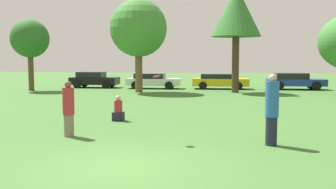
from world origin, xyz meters
The scene contains 12 objects.
ground_plane centered at (0.00, 0.00, 0.00)m, with size 120.00×120.00×0.00m, color #3D6B2D.
person_thrower centered at (-2.47, 2.97, 0.85)m, with size 0.35×0.35×1.69m.
person_catcher centered at (3.48, 2.62, 0.98)m, with size 0.36×0.36×1.94m.
frisbee centered at (0.28, 2.72, 1.87)m, with size 0.24×0.23×0.12m.
bystander_sitting centered at (-1.80, 6.07, 0.40)m, with size 0.42×0.35×0.98m.
tree_0 centered at (-12.16, 18.81, 3.85)m, with size 2.82×2.82×5.32m.
tree_1 centered at (-3.88, 18.79, 4.53)m, with size 4.07×4.07×6.60m.
tree_2 centered at (2.97, 19.54, 5.63)m, with size 3.50×3.50×7.46m.
parked_car_black centered at (-8.61, 22.63, 0.69)m, with size 3.95×1.94×1.32m.
parked_car_white centered at (-3.54, 22.39, 0.64)m, with size 4.37×1.87×1.22m.
parked_car_yellow centered at (1.84, 22.73, 0.64)m, with size 4.43×2.03×1.20m.
parked_car_blue centered at (7.65, 23.04, 0.69)m, with size 4.42×2.13×1.29m.
Camera 1 is at (2.18, -7.88, 2.33)m, focal length 40.61 mm.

